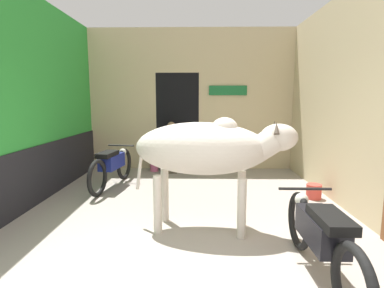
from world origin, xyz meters
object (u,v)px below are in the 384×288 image
motorcycle_far (112,165)px  plastic_stool (154,161)px  shopkeeper_seated (171,146)px  bucket (314,191)px  cow (207,149)px  motorcycle_near (321,236)px

motorcycle_far → plastic_stool: bearing=65.1°
shopkeeper_seated → bucket: bearing=-35.7°
motorcycle_far → bucket: bearing=-9.7°
shopkeeper_seated → bucket: (2.72, -1.95, -0.52)m
shopkeeper_seated → cow: bearing=-76.9°
motorcycle_far → shopkeeper_seated: size_ratio=1.55×
bucket → motorcycle_far: bearing=170.3°
bucket → cow: bearing=-145.9°
cow → motorcycle_near: 1.69m
motorcycle_far → shopkeeper_seated: shopkeeper_seated is taller
bucket → shopkeeper_seated: bearing=144.3°
shopkeeper_seated → bucket: 3.38m
motorcycle_far → bucket: motorcycle_far is taller
cow → plastic_stool: 3.67m
motorcycle_near → shopkeeper_seated: bearing=112.6°
cow → shopkeeper_seated: 3.39m
cow → plastic_stool: (-1.20, 3.36, -0.86)m
motorcycle_far → bucket: 3.87m
cow → motorcycle_near: size_ratio=1.11×
plastic_stool → bucket: size_ratio=1.78×
motorcycle_near → bucket: motorcycle_near is taller
cow → motorcycle_near: bearing=-46.4°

